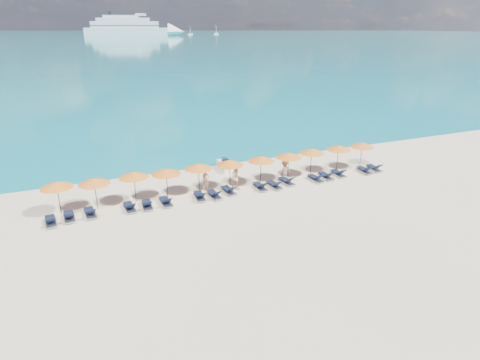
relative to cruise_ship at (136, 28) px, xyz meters
name	(u,v)px	position (x,y,z in m)	size (l,w,h in m)	color
ground	(258,212)	(-76.54, -514.69, -8.72)	(1400.00, 1400.00, 0.00)	beige
sea	(68,34)	(-76.54, 145.31, -8.72)	(1600.00, 1300.00, 0.01)	#1FA9B2
cruise_ship	(136,28)	(0.00, 0.00, 0.00)	(120.30, 56.01, 33.52)	silver
sailboat_near	(216,33)	(118.76, 37.99, -7.46)	(6.68, 2.23, 12.25)	silver
sailboat_far	(190,34)	(74.28, 16.56, -7.54)	(6.28, 2.09, 11.52)	silver
jetski	(226,165)	(-75.47, -506.03, -8.36)	(1.09, 2.51, 0.87)	white
beachgoer_a	(206,180)	(-78.52, -509.88, -7.89)	(0.61, 0.40, 1.67)	tan
beachgoer_b	(237,179)	(-76.38, -510.69, -7.78)	(0.91, 0.53, 1.88)	tan
beachgoer_c	(285,171)	(-72.10, -510.25, -7.90)	(1.06, 0.49, 1.64)	tan
umbrella_0	(56,185)	(-88.49, -509.81, -6.70)	(2.10, 2.10, 2.28)	black
umbrella_1	(94,181)	(-86.22, -510.08, -6.70)	(2.10, 2.10, 2.28)	black
umbrella_2	(134,174)	(-83.64, -509.84, -6.70)	(2.10, 2.10, 2.28)	black
umbrella_3	(166,171)	(-81.45, -510.06, -6.70)	(2.10, 2.10, 2.28)	black
umbrella_4	(198,166)	(-79.03, -509.87, -6.70)	(2.10, 2.10, 2.28)	black
umbrella_5	(230,162)	(-76.63, -509.98, -6.70)	(2.10, 2.10, 2.28)	black
umbrella_6	(261,158)	(-74.11, -510.04, -6.70)	(2.10, 2.10, 2.28)	black
umbrella_7	(289,155)	(-71.71, -510.10, -6.70)	(2.10, 2.10, 2.28)	black
umbrella_8	(312,151)	(-69.43, -509.83, -6.70)	(2.10, 2.10, 2.28)	black
umbrella_9	(339,147)	(-66.86, -509.90, -6.70)	(2.10, 2.10, 2.28)	black
umbrella_10	(362,145)	(-64.50, -509.98, -6.70)	(2.10, 2.10, 2.28)	black
lounger_0	(51,221)	(-89.08, -511.28, -8.49)	(0.77, 1.75, 0.66)	silver
lounger_1	(69,216)	(-88.02, -511.03, -8.49)	(0.71, 1.73, 0.66)	silver
lounger_2	(90,212)	(-86.74, -510.98, -8.49)	(0.78, 1.75, 0.66)	silver
lounger_3	(130,207)	(-84.27, -511.11, -8.49)	(0.74, 1.74, 0.66)	silver
lounger_4	(147,204)	(-83.12, -511.16, -8.49)	(0.75, 1.74, 0.66)	silver
lounger_5	(166,201)	(-81.84, -511.16, -8.49)	(0.68, 1.72, 0.66)	silver
lounger_6	(200,196)	(-79.41, -511.16, -8.49)	(0.76, 1.75, 0.66)	silver
lounger_7	(214,194)	(-78.39, -511.30, -8.49)	(0.76, 1.75, 0.66)	silver
lounger_8	(229,190)	(-77.14, -510.98, -8.49)	(0.77, 1.75, 0.66)	silver
lounger_9	(260,186)	(-74.68, -511.16, -8.49)	(0.65, 1.71, 0.66)	silver
lounger_10	(274,185)	(-73.56, -511.33, -8.49)	(0.75, 1.74, 0.66)	silver
lounger_11	(286,181)	(-72.31, -510.97, -8.49)	(0.79, 1.75, 0.66)	silver
lounger_12	(316,178)	(-69.90, -511.34, -8.49)	(0.72, 1.73, 0.66)	silver
lounger_13	(326,176)	(-68.83, -511.21, -8.49)	(0.66, 1.71, 0.66)	silver
lounger_14	(338,173)	(-67.54, -511.05, -8.49)	(0.71, 1.73, 0.66)	silver
lounger_15	(364,170)	(-65.08, -511.29, -8.49)	(0.75, 1.74, 0.66)	silver
lounger_16	(374,168)	(-63.96, -511.17, -8.49)	(0.73, 1.74, 0.66)	silver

